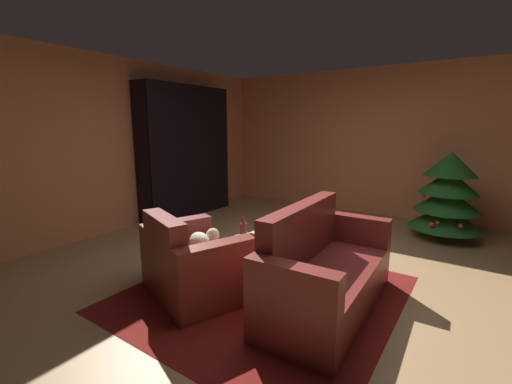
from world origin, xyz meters
name	(u,v)px	position (x,y,z in m)	size (l,w,h in m)	color
ground_plane	(297,277)	(0.00, 0.00, 0.00)	(7.67, 7.67, 0.00)	#A68054
wall_back	(383,143)	(0.00, 3.22, 1.30)	(6.29, 0.06, 2.61)	#D78452
wall_left	(115,146)	(-3.12, 0.00, 1.30)	(0.06, 6.51, 2.61)	#D78452
area_rug	(264,293)	(-0.10, -0.49, 0.00)	(2.36, 2.44, 0.01)	maroon
bookshelf_unit	(192,154)	(-2.85, 1.34, 1.11)	(0.38, 1.87, 2.28)	black
armchair_red	(192,264)	(-0.68, -0.87, 0.30)	(1.23, 1.06, 0.81)	maroon
couch_red	(324,274)	(0.46, -0.38, 0.31)	(0.76, 1.68, 0.92)	maroon
coffee_table	(261,247)	(-0.23, -0.37, 0.41)	(0.76, 0.76, 0.45)	black
book_stack_on_table	(260,238)	(-0.23, -0.38, 0.51)	(0.24, 0.18, 0.12)	#E0B350
bottle_on_table	(243,231)	(-0.44, -0.38, 0.54)	(0.07, 0.07, 0.24)	#5D251E
decorated_tree	(448,196)	(1.15, 2.37, 0.63)	(0.97, 0.97, 1.25)	brown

